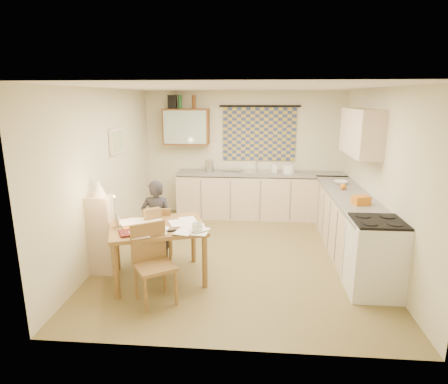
# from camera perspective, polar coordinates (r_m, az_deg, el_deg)

# --- Properties ---
(floor) EXTENTS (4.00, 4.50, 0.02)m
(floor) POSITION_cam_1_polar(r_m,az_deg,el_deg) (5.87, 2.24, -9.66)
(floor) COLOR brown
(floor) RESTS_ON ground
(ceiling) EXTENTS (4.00, 4.50, 0.02)m
(ceiling) POSITION_cam_1_polar(r_m,az_deg,el_deg) (5.37, 2.51, 15.76)
(ceiling) COLOR white
(ceiling) RESTS_ON floor
(wall_back) EXTENTS (4.00, 0.02, 2.50)m
(wall_back) POSITION_cam_1_polar(r_m,az_deg,el_deg) (7.71, 3.07, 5.88)
(wall_back) COLOR beige
(wall_back) RESTS_ON floor
(wall_front) EXTENTS (4.00, 0.02, 2.50)m
(wall_front) POSITION_cam_1_polar(r_m,az_deg,el_deg) (3.30, 0.72, -5.49)
(wall_front) COLOR beige
(wall_front) RESTS_ON floor
(wall_left) EXTENTS (0.02, 4.50, 2.50)m
(wall_left) POSITION_cam_1_polar(r_m,az_deg,el_deg) (5.91, -17.51, 2.68)
(wall_left) COLOR beige
(wall_left) RESTS_ON floor
(wall_right) EXTENTS (0.02, 4.50, 2.50)m
(wall_right) POSITION_cam_1_polar(r_m,az_deg,el_deg) (5.76, 22.77, 1.95)
(wall_right) COLOR beige
(wall_right) RESTS_ON floor
(window_blind) EXTENTS (1.45, 0.03, 1.05)m
(window_blind) POSITION_cam_1_polar(r_m,az_deg,el_deg) (7.62, 5.39, 8.77)
(window_blind) COLOR navy
(window_blind) RESTS_ON wall_back
(curtain_rod) EXTENTS (1.60, 0.04, 0.04)m
(curtain_rod) POSITION_cam_1_polar(r_m,az_deg,el_deg) (7.57, 5.49, 12.90)
(curtain_rod) COLOR black
(curtain_rod) RESTS_ON wall_back
(wall_cabinet) EXTENTS (0.90, 0.34, 0.70)m
(wall_cabinet) POSITION_cam_1_polar(r_m,az_deg,el_deg) (7.59, -5.76, 9.88)
(wall_cabinet) COLOR #5C3112
(wall_cabinet) RESTS_ON wall_back
(wall_cabinet_glass) EXTENTS (0.84, 0.02, 0.64)m
(wall_cabinet_glass) POSITION_cam_1_polar(r_m,az_deg,el_deg) (7.42, -5.99, 9.77)
(wall_cabinet_glass) COLOR #99B2A5
(wall_cabinet_glass) RESTS_ON wall_back
(upper_cabinet_right) EXTENTS (0.34, 1.30, 0.70)m
(upper_cabinet_right) POSITION_cam_1_polar(r_m,az_deg,el_deg) (6.15, 20.15, 8.56)
(upper_cabinet_right) COLOR #C8AB8D
(upper_cabinet_right) RESTS_ON wall_right
(framed_print) EXTENTS (0.04, 0.50, 0.40)m
(framed_print) POSITION_cam_1_polar(r_m,az_deg,el_deg) (6.20, -16.10, 7.51)
(framed_print) COLOR #F0DEC6
(framed_print) RESTS_ON wall_left
(print_canvas) EXTENTS (0.01, 0.42, 0.32)m
(print_canvas) POSITION_cam_1_polar(r_m,az_deg,el_deg) (6.19, -15.89, 7.52)
(print_canvas) COLOR silver
(print_canvas) RESTS_ON wall_left
(counter_back) EXTENTS (3.30, 0.62, 0.92)m
(counter_back) POSITION_cam_1_polar(r_m,az_deg,el_deg) (7.56, 5.50, -0.51)
(counter_back) COLOR #C8AB8D
(counter_back) RESTS_ON floor
(counter_right) EXTENTS (0.62, 2.95, 0.92)m
(counter_right) POSITION_cam_1_polar(r_m,az_deg,el_deg) (6.14, 18.51, -4.69)
(counter_right) COLOR #C8AB8D
(counter_right) RESTS_ON floor
(stove) EXTENTS (0.61, 0.61, 0.95)m
(stove) POSITION_cam_1_polar(r_m,az_deg,el_deg) (4.97, 21.99, -9.21)
(stove) COLOR white
(stove) RESTS_ON floor
(sink) EXTENTS (0.65, 0.58, 0.10)m
(sink) POSITION_cam_1_polar(r_m,az_deg,el_deg) (7.46, 5.05, 2.68)
(sink) COLOR silver
(sink) RESTS_ON counter_back
(tap) EXTENTS (0.04, 0.04, 0.28)m
(tap) POSITION_cam_1_polar(r_m,az_deg,el_deg) (7.61, 5.03, 4.28)
(tap) COLOR silver
(tap) RESTS_ON counter_back
(dish_rack) EXTENTS (0.40, 0.36, 0.06)m
(dish_rack) POSITION_cam_1_polar(r_m,az_deg,el_deg) (7.46, 1.24, 3.28)
(dish_rack) COLOR silver
(dish_rack) RESTS_ON counter_back
(kettle) EXTENTS (0.23, 0.23, 0.24)m
(kettle) POSITION_cam_1_polar(r_m,az_deg,el_deg) (7.49, -2.26, 4.01)
(kettle) COLOR silver
(kettle) RESTS_ON counter_back
(mixing_bowl) EXTENTS (0.31, 0.31, 0.16)m
(mixing_bowl) POSITION_cam_1_polar(r_m,az_deg,el_deg) (7.47, 9.83, 3.48)
(mixing_bowl) COLOR white
(mixing_bowl) RESTS_ON counter_back
(soap_bottle) EXTENTS (0.12, 0.12, 0.21)m
(soap_bottle) POSITION_cam_1_polar(r_m,az_deg,el_deg) (7.49, 7.65, 3.80)
(soap_bottle) COLOR white
(soap_bottle) RESTS_ON counter_back
(bowl) EXTENTS (0.26, 0.26, 0.05)m
(bowl) POSITION_cam_1_polar(r_m,az_deg,el_deg) (6.73, 17.35, 1.40)
(bowl) COLOR white
(bowl) RESTS_ON counter_right
(orange_bag) EXTENTS (0.26, 0.22, 0.12)m
(orange_bag) POSITION_cam_1_polar(r_m,az_deg,el_deg) (5.52, 20.15, -1.20)
(orange_bag) COLOR #C86E15
(orange_bag) RESTS_ON counter_right
(fruit_orange) EXTENTS (0.10, 0.10, 0.10)m
(fruit_orange) POSITION_cam_1_polar(r_m,az_deg,el_deg) (6.33, 17.70, 0.80)
(fruit_orange) COLOR #C86E15
(fruit_orange) RESTS_ON counter_right
(speaker) EXTENTS (0.17, 0.21, 0.26)m
(speaker) POSITION_cam_1_polar(r_m,az_deg,el_deg) (7.62, -7.86, 13.45)
(speaker) COLOR black
(speaker) RESTS_ON wall_cabinet
(bottle_green) EXTENTS (0.09, 0.09, 0.26)m
(bottle_green) POSITION_cam_1_polar(r_m,az_deg,el_deg) (7.59, -6.73, 13.48)
(bottle_green) COLOR #195926
(bottle_green) RESTS_ON wall_cabinet
(bottle_brown) EXTENTS (0.07, 0.07, 0.26)m
(bottle_brown) POSITION_cam_1_polar(r_m,az_deg,el_deg) (7.54, -4.62, 13.53)
(bottle_brown) COLOR #5C3112
(bottle_brown) RESTS_ON wall_cabinet
(dining_table) EXTENTS (1.44, 1.26, 0.75)m
(dining_table) POSITION_cam_1_polar(r_m,az_deg,el_deg) (5.09, -9.94, -8.97)
(dining_table) COLOR brown
(dining_table) RESTS_ON floor
(chair_far) EXTENTS (0.45, 0.45, 0.85)m
(chair_far) POSITION_cam_1_polar(r_m,az_deg,el_deg) (5.66, -9.84, -7.80)
(chair_far) COLOR brown
(chair_far) RESTS_ON floor
(chair_near) EXTENTS (0.59, 0.59, 0.94)m
(chair_near) POSITION_cam_1_polar(r_m,az_deg,el_deg) (4.60, -10.49, -12.88)
(chair_near) COLOR brown
(chair_near) RESTS_ON floor
(person) EXTENTS (0.49, 0.36, 1.23)m
(person) POSITION_cam_1_polar(r_m,az_deg,el_deg) (5.53, -10.16, -4.43)
(person) COLOR black
(person) RESTS_ON floor
(shelf_stand) EXTENTS (0.32, 0.30, 1.09)m
(shelf_stand) POSITION_cam_1_polar(r_m,az_deg,el_deg) (5.41, -18.04, -6.17)
(shelf_stand) COLOR #C8AB8D
(shelf_stand) RESTS_ON floor
(lampshade) EXTENTS (0.20, 0.20, 0.22)m
(lampshade) POSITION_cam_1_polar(r_m,az_deg,el_deg) (5.22, -18.59, 0.60)
(lampshade) COLOR #F0DEC6
(lampshade) RESTS_ON shelf_stand
(letter_rack) EXTENTS (0.23, 0.21, 0.16)m
(letter_rack) POSITION_cam_1_polar(r_m,az_deg,el_deg) (5.16, -10.84, -3.35)
(letter_rack) COLOR brown
(letter_rack) RESTS_ON dining_table
(mug) EXTENTS (0.14, 0.14, 0.11)m
(mug) POSITION_cam_1_polar(r_m,az_deg,el_deg) (4.65, -4.11, -5.41)
(mug) COLOR white
(mug) RESTS_ON dining_table
(magazine) EXTENTS (0.39, 0.40, 0.02)m
(magazine) POSITION_cam_1_polar(r_m,az_deg,el_deg) (4.72, -15.66, -6.19)
(magazine) COLOR maroon
(magazine) RESTS_ON dining_table
(book) EXTENTS (0.39, 0.40, 0.02)m
(book) POSITION_cam_1_polar(r_m,az_deg,el_deg) (4.83, -14.97, -5.71)
(book) COLOR #C86E15
(book) RESTS_ON dining_table
(orange_box) EXTENTS (0.13, 0.10, 0.04)m
(orange_box) POSITION_cam_1_polar(r_m,az_deg,el_deg) (4.65, -13.29, -6.24)
(orange_box) COLOR #C86E15
(orange_box) RESTS_ON dining_table
(eyeglasses) EXTENTS (0.14, 0.09, 0.02)m
(eyeglasses) POSITION_cam_1_polar(r_m,az_deg,el_deg) (4.71, -8.01, -5.88)
(eyeglasses) COLOR black
(eyeglasses) RESTS_ON dining_table
(candle_holder) EXTENTS (0.07, 0.07, 0.18)m
(candle_holder) POSITION_cam_1_polar(r_m,az_deg,el_deg) (4.97, -15.97, -4.22)
(candle_holder) COLOR silver
(candle_holder) RESTS_ON dining_table
(candle) EXTENTS (0.03, 0.03, 0.22)m
(candle) POSITION_cam_1_polar(r_m,az_deg,el_deg) (4.92, -16.28, -1.99)
(candle) COLOR white
(candle) RESTS_ON dining_table
(candle_flame) EXTENTS (0.02, 0.02, 0.02)m
(candle_flame) POSITION_cam_1_polar(r_m,az_deg,el_deg) (4.87, -16.37, -0.66)
(candle_flame) COLOR #FFCC66
(candle_flame) RESTS_ON dining_table
(papers) EXTENTS (1.30, 1.00, 0.02)m
(papers) POSITION_cam_1_polar(r_m,az_deg,el_deg) (4.90, -8.99, -5.07)
(papers) COLOR white
(papers) RESTS_ON dining_table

